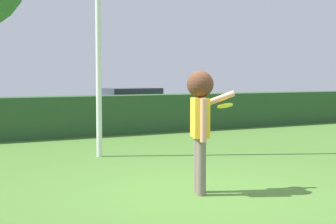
# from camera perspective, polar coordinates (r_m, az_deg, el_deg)

# --- Properties ---
(ground_plane) EXTENTS (60.00, 60.00, 0.00)m
(ground_plane) POSITION_cam_1_polar(r_m,az_deg,el_deg) (7.65, 4.34, -9.06)
(ground_plane) COLOR #4A752D
(person) EXTENTS (0.84, 0.54, 1.82)m
(person) POSITION_cam_1_polar(r_m,az_deg,el_deg) (7.37, 3.71, -0.06)
(person) COLOR slate
(person) RESTS_ON ground
(frisbee) EXTENTS (0.24, 0.24, 0.09)m
(frisbee) POSITION_cam_1_polar(r_m,az_deg,el_deg) (7.69, 6.47, 0.71)
(frisbee) COLOR yellow
(hedge_row) EXTENTS (25.66, 0.90, 1.16)m
(hedge_row) POSITION_cam_1_polar(r_m,az_deg,el_deg) (14.72, -12.18, -0.52)
(hedge_row) COLOR #2C502A
(hedge_row) RESTS_ON ground
(parked_car_white) EXTENTS (4.29, 1.99, 1.25)m
(parked_car_white) POSITION_cam_1_polar(r_m,az_deg,el_deg) (20.69, -4.24, 1.17)
(parked_car_white) COLOR white
(parked_car_white) RESTS_ON ground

